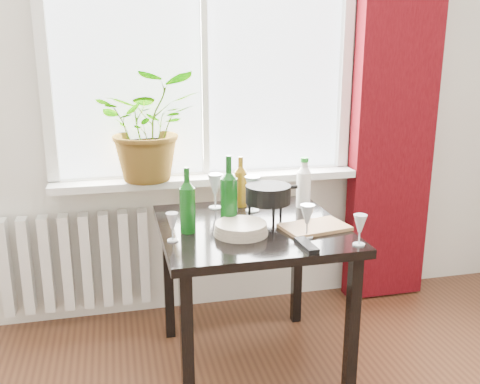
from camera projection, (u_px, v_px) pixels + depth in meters
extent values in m
cube|color=white|center=(203.00, 36.00, 2.88)|extent=(1.72, 0.08, 1.62)
cube|color=white|center=(208.00, 179.00, 3.02)|extent=(1.72, 0.20, 0.04)
cube|color=#3C050A|center=(396.00, 91.00, 3.12)|extent=(0.50, 0.12, 2.56)
cube|color=silver|center=(77.00, 261.00, 3.00)|extent=(0.80, 0.10, 0.55)
cube|color=black|center=(251.00, 229.00, 2.51)|extent=(0.85, 0.85, 0.04)
cube|color=black|center=(187.00, 350.00, 2.19)|extent=(0.05, 0.05, 0.70)
cube|color=black|center=(168.00, 277.00, 2.87)|extent=(0.05, 0.05, 0.70)
cube|color=black|center=(352.00, 329.00, 2.35)|extent=(0.05, 0.05, 0.70)
cube|color=black|center=(297.00, 265.00, 3.03)|extent=(0.05, 0.05, 0.70)
imported|color=#2F741F|center=(150.00, 126.00, 2.84)|extent=(0.55, 0.48, 0.59)
cylinder|color=#C0B39F|center=(241.00, 229.00, 2.38)|extent=(0.30, 0.30, 0.05)
cube|color=black|center=(307.00, 245.00, 2.23)|extent=(0.06, 0.17, 0.02)
cube|color=#A07348|center=(315.00, 227.00, 2.46)|extent=(0.33, 0.24, 0.02)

